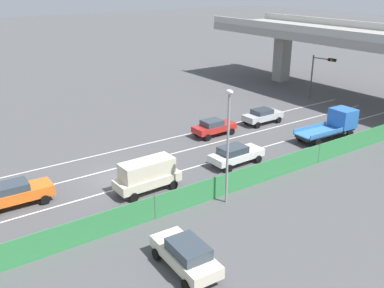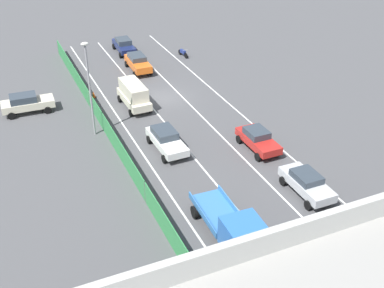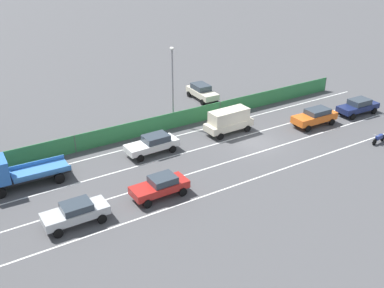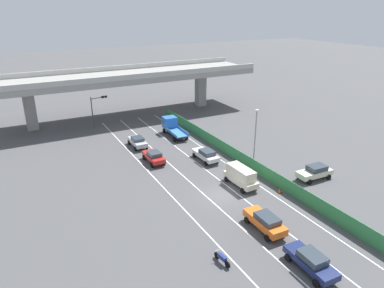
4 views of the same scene
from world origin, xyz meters
name	(u,v)px [view 4 (image 4 of 4)]	position (x,y,z in m)	size (l,w,h in m)	color
ground_plane	(222,195)	(0.00, 0.00, 0.00)	(300.00, 300.00, 0.00)	#4C4C4F
lane_line_left_edge	(156,179)	(-5.02, 6.89, 0.00)	(0.14, 49.77, 0.01)	silver
lane_line_mid_left	(181,174)	(-1.67, 6.89, 0.00)	(0.14, 49.77, 0.01)	silver
lane_line_mid_right	(204,168)	(1.67, 6.89, 0.00)	(0.14, 49.77, 0.01)	silver
lane_line_right_edge	(226,163)	(5.02, 6.89, 0.00)	(0.14, 49.77, 0.01)	silver
elevated_overpass	(123,79)	(0.00, 33.77, 7.11)	(50.77, 10.72, 8.74)	gray
green_fence	(237,155)	(6.75, 6.89, 0.81)	(0.10, 45.87, 1.62)	#338447
car_sedan_red	(154,156)	(-3.30, 11.59, 0.87)	(1.95, 4.25, 1.56)	red
car_sedan_silver	(138,141)	(-3.31, 17.90, 0.87)	(1.94, 4.32, 1.53)	#B7BABC
car_hatchback_white	(206,154)	(3.12, 8.86, 0.89)	(2.05, 4.65, 1.59)	silver
car_van_cream	(241,176)	(3.10, 0.81, 1.29)	(2.05, 4.73, 2.29)	beige
car_sedan_navy	(311,261)	(-0.24, -13.35, 0.89)	(2.07, 4.71, 1.60)	navy
car_taxi_orange	(265,221)	(0.04, -7.39, 0.93)	(2.03, 4.68, 1.66)	orange
flatbed_truck_blue	(172,126)	(3.56, 20.61, 1.35)	(2.54, 6.34, 2.62)	black
motorcycle	(222,258)	(-5.94, -9.38, 0.46)	(0.60, 1.95, 0.93)	black
parked_sedan_cream	(315,172)	(12.00, -1.96, 0.94)	(4.51, 2.12, 1.70)	beige
traffic_light	(97,106)	(-6.09, 29.62, 3.80)	(2.94, 0.79, 5.40)	#47474C
street_lamp	(255,133)	(7.57, 4.28, 4.64)	(0.60, 0.36, 7.73)	gray
traffic_cone	(280,191)	(5.97, -2.65, 0.28)	(0.47, 0.47, 0.60)	orange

